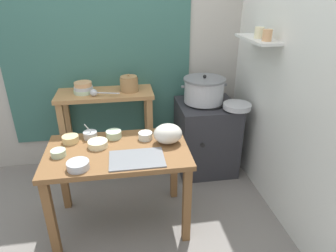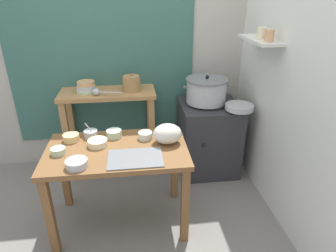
{
  "view_description": "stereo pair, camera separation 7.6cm",
  "coord_description": "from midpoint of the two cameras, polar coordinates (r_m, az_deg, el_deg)",
  "views": [
    {
      "loc": [
        0.07,
        -2.09,
        1.87
      ],
      "look_at": [
        0.42,
        0.11,
        0.82
      ],
      "focal_mm": 31.96,
      "sensor_mm": 36.0,
      "label": 1
    },
    {
      "loc": [
        0.15,
        -2.1,
        1.87
      ],
      "look_at": [
        0.42,
        0.11,
        0.82
      ],
      "focal_mm": 31.96,
      "sensor_mm": 36.0,
      "label": 2
    }
  ],
  "objects": [
    {
      "name": "prep_bowl_2",
      "position": [
        2.18,
        -17.75,
        -7.1
      ],
      "size": [
        0.15,
        0.15,
        0.05
      ],
      "color": "#B7BABF",
      "rests_on": "prep_table"
    },
    {
      "name": "steamer_pot",
      "position": [
        3.08,
        6.18,
        6.84
      ],
      "size": [
        0.47,
        0.42,
        0.28
      ],
      "color": "#B7BABF",
      "rests_on": "stove_block"
    },
    {
      "name": "clay_pot",
      "position": [
        3.06,
        -8.14,
        7.98
      ],
      "size": [
        0.18,
        0.18,
        0.18
      ],
      "color": "#A37A4C",
      "rests_on": "back_shelf_table"
    },
    {
      "name": "prep_bowl_1",
      "position": [
        2.38,
        -21.05,
        -4.79
      ],
      "size": [
        0.11,
        0.11,
        0.05
      ],
      "color": "#B7D1AD",
      "rests_on": "prep_table"
    },
    {
      "name": "wall_back",
      "position": [
        3.24,
        -9.69,
        14.83
      ],
      "size": [
        4.4,
        0.12,
        2.6
      ],
      "color": "#B2ADA3",
      "rests_on": "ground"
    },
    {
      "name": "serving_tray",
      "position": [
        2.21,
        -6.94,
        -6.24
      ],
      "size": [
        0.4,
        0.28,
        0.01
      ],
      "primitive_type": "cube",
      "color": "slate",
      "rests_on": "prep_table"
    },
    {
      "name": "stove_block",
      "position": [
        3.27,
        6.52,
        -1.95
      ],
      "size": [
        0.6,
        0.61,
        0.78
      ],
      "color": "#2D2D33",
      "rests_on": "ground"
    },
    {
      "name": "back_shelf_table",
      "position": [
        3.17,
        -12.28,
        2.55
      ],
      "size": [
        0.96,
        0.4,
        0.9
      ],
      "color": "#B27F4C",
      "rests_on": "ground"
    },
    {
      "name": "prep_bowl_0",
      "position": [
        2.53,
        -11.15,
        -1.53
      ],
      "size": [
        0.13,
        0.13,
        0.06
      ],
      "color": "#B7D1AD",
      "rests_on": "prep_table"
    },
    {
      "name": "prep_bowl_3",
      "position": [
        2.41,
        -14.11,
        -3.28
      ],
      "size": [
        0.15,
        0.15,
        0.05
      ],
      "color": "beige",
      "rests_on": "prep_table"
    },
    {
      "name": "plastic_bag",
      "position": [
        2.38,
        -0.94,
        -1.49
      ],
      "size": [
        0.23,
        0.19,
        0.16
      ],
      "primitive_type": "ellipsoid",
      "color": "silver",
      "rests_on": "prep_table"
    },
    {
      "name": "ladle",
      "position": [
        2.98,
        -14.47,
        6.16
      ],
      "size": [
        0.28,
        0.1,
        0.07
      ],
      "color": "#B7BABF",
      "rests_on": "back_shelf_table"
    },
    {
      "name": "prep_bowl_4",
      "position": [
        2.55,
        -18.93,
        -2.32
      ],
      "size": [
        0.13,
        0.13,
        0.05
      ],
      "color": "#E5C684",
      "rests_on": "prep_table"
    },
    {
      "name": "wide_pan",
      "position": [
        2.98,
        12.33,
        3.72
      ],
      "size": [
        0.27,
        0.27,
        0.05
      ],
      "primitive_type": "cylinder",
      "color": "#B7BABF",
      "rests_on": "stove_block"
    },
    {
      "name": "prep_table",
      "position": [
        2.41,
        -10.38,
        -6.72
      ],
      "size": [
        1.1,
        0.66,
        0.72
      ],
      "color": "brown",
      "rests_on": "ground"
    },
    {
      "name": "prep_bowl_5",
      "position": [
        2.56,
        -15.44,
        -1.62
      ],
      "size": [
        0.11,
        0.11,
        0.14
      ],
      "color": "#B7BABF",
      "rests_on": "prep_table"
    },
    {
      "name": "wall_right",
      "position": [
        2.7,
        20.2,
        11.54
      ],
      "size": [
        0.3,
        3.2,
        2.6
      ],
      "color": "silver",
      "rests_on": "ground"
    },
    {
      "name": "bowl_stack_enamel",
      "position": [
        3.1,
        -16.52,
        6.97
      ],
      "size": [
        0.19,
        0.19,
        0.11
      ],
      "color": "#B7D1AD",
      "rests_on": "back_shelf_table"
    },
    {
      "name": "ground_plane",
      "position": [
        2.81,
        -9.36,
        -16.86
      ],
      "size": [
        9.0,
        9.0,
        0.0
      ],
      "primitive_type": "plane",
      "color": "gray"
    },
    {
      "name": "prep_bowl_6",
      "position": [
        2.47,
        -5.21,
        -1.83
      ],
      "size": [
        0.11,
        0.11,
        0.06
      ],
      "color": "silver",
      "rests_on": "prep_table"
    }
  ]
}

